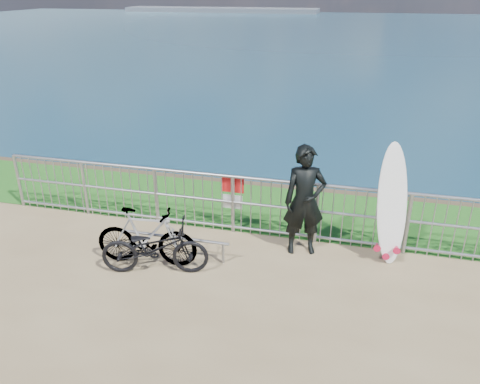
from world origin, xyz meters
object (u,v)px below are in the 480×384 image
(bicycle_far, at_px, (146,237))
(surfboard, at_px, (392,209))
(surfer, at_px, (305,201))
(bicycle_near, at_px, (155,248))

(bicycle_far, bearing_deg, surfboard, -79.24)
(bicycle_far, bearing_deg, surfer, -72.71)
(surfer, relative_size, bicycle_near, 1.13)
(surfer, height_order, surfboard, surfboard)
(surfer, bearing_deg, surfboard, -11.93)
(surfboard, distance_m, bicycle_far, 3.95)
(bicycle_near, bearing_deg, surfer, -74.60)
(bicycle_near, height_order, bicycle_far, bicycle_far)
(surfboard, distance_m, bicycle_near, 3.81)
(bicycle_near, bearing_deg, surfboard, -83.53)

